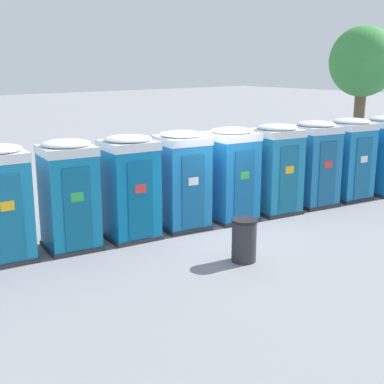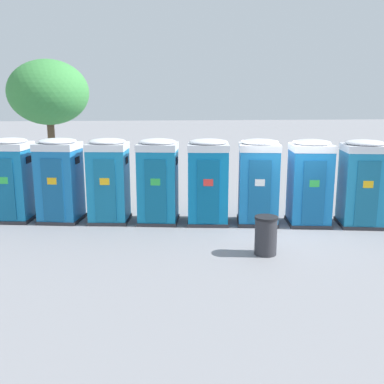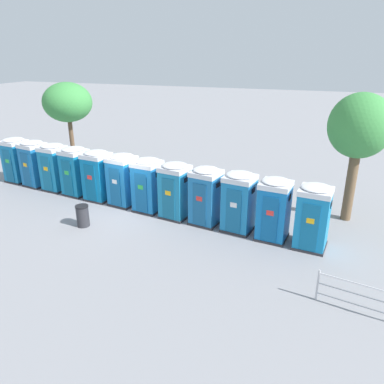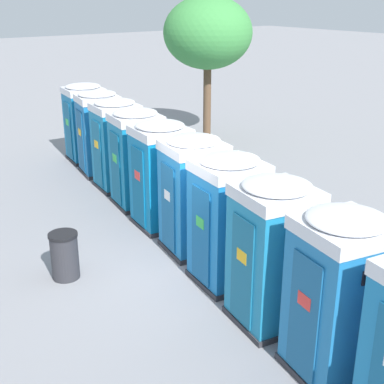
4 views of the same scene
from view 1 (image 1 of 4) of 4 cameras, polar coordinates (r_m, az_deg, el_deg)
name	(u,v)px [view 1 (image 1 of 4)]	position (r m, az deg, el deg)	size (l,w,h in m)	color
ground_plane	(219,229)	(13.89, 2.94, -3.97)	(120.00, 120.00, 0.00)	gray
portapotty_2	(1,203)	(12.12, -19.74, -1.12)	(1.30, 1.32, 2.54)	#2D2D33
portapotty_3	(69,194)	(12.47, -12.99, -0.25)	(1.35, 1.36, 2.54)	#2D2D33
portapotty_4	(129,187)	(12.98, -6.68, 0.56)	(1.36, 1.34, 2.54)	#2D2D33
portapotty_5	(182,179)	(13.70, -1.06, 1.34)	(1.38, 1.38, 2.54)	#2D2D33
portapotty_6	(231,174)	(14.44, 4.23, 1.95)	(1.34, 1.34, 2.54)	#2D2D33
portapotty_7	(276,169)	(15.29, 8.96, 2.49)	(1.38, 1.38, 2.54)	#2D2D33
portapotty_8	(314,163)	(16.31, 12.93, 3.01)	(1.39, 1.40, 2.54)	#2D2D33
portapotty_9	(349,158)	(17.40, 16.43, 3.45)	(1.40, 1.38, 2.54)	#2D2D33
portapotty_10	(384,155)	(18.46, 19.82, 3.76)	(1.32, 1.33, 2.54)	#2D2D33
street_tree_0	(363,64)	(22.24, 17.76, 12.90)	(2.58, 2.58, 5.58)	brown
trash_can	(244,240)	(11.63, 5.58, -5.12)	(0.57, 0.57, 0.94)	#2D2D33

